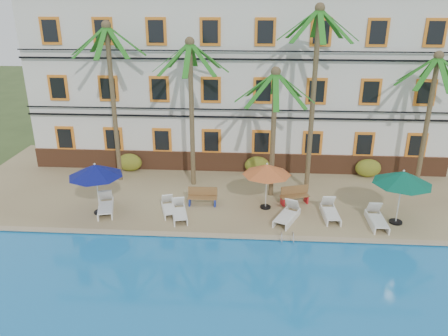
# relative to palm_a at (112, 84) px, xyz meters

# --- Properties ---
(ground) EXTENTS (100.00, 100.00, 0.00)m
(ground) POSITION_rel_palm_a_xyz_m (6.72, -5.23, -5.86)
(ground) COLOR #384C23
(ground) RESTS_ON ground
(pool_deck) EXTENTS (30.00, 12.00, 0.25)m
(pool_deck) POSITION_rel_palm_a_xyz_m (6.72, -0.23, -5.73)
(pool_deck) COLOR tan
(pool_deck) RESTS_ON ground
(pool_coping) EXTENTS (30.00, 0.35, 0.06)m
(pool_coping) POSITION_rel_palm_a_xyz_m (6.72, -6.13, -5.58)
(pool_coping) COLOR tan
(pool_coping) RESTS_ON pool_deck
(hotel_building) EXTENTS (25.40, 6.44, 10.22)m
(hotel_building) POSITION_rel_palm_a_xyz_m (6.72, 4.76, -0.48)
(hotel_building) COLOR silver
(hotel_building) RESTS_ON pool_deck
(palm_a) EXTENTS (3.99, 3.99, 8.87)m
(palm_a) POSITION_rel_palm_a_xyz_m (0.00, 0.00, 0.00)
(palm_a) COLOR brown
(palm_a) RESTS_ON pool_deck
(palm_b) EXTENTS (3.99, 3.99, 8.11)m
(palm_b) POSITION_rel_palm_a_xyz_m (4.36, -0.38, -0.44)
(palm_b) COLOR brown
(palm_b) RESTS_ON pool_deck
(palm_c) EXTENTS (3.99, 3.99, 6.84)m
(palm_c) POSITION_rel_palm_a_xyz_m (8.72, -1.56, -1.18)
(palm_c) COLOR brown
(palm_c) RESTS_ON pool_deck
(palm_d) EXTENTS (3.99, 3.99, 9.74)m
(palm_d) POSITION_rel_palm_a_xyz_m (10.72, -0.66, 0.49)
(palm_d) COLOR brown
(palm_d) RESTS_ON pool_deck
(palm_e) EXTENTS (3.99, 3.99, 7.48)m
(palm_e) POSITION_rel_palm_a_xyz_m (16.89, -0.03, -0.80)
(palm_e) COLOR brown
(palm_e) RESTS_ON pool_deck
(shrub_left) EXTENTS (1.50, 0.90, 1.10)m
(shrub_left) POSITION_rel_palm_a_xyz_m (0.21, 1.37, -5.06)
(shrub_left) COLOR #2A5919
(shrub_left) RESTS_ON pool_deck
(shrub_mid) EXTENTS (1.50, 0.90, 1.10)m
(shrub_mid) POSITION_rel_palm_a_xyz_m (7.99, 1.37, -5.06)
(shrub_mid) COLOR #2A5919
(shrub_mid) RESTS_ON pool_deck
(shrub_right) EXTENTS (1.50, 0.90, 1.10)m
(shrub_right) POSITION_rel_palm_a_xyz_m (14.53, 1.37, -5.06)
(shrub_right) COLOR #2A5919
(shrub_right) RESTS_ON pool_deck
(umbrella_blue) EXTENTS (2.64, 2.64, 2.63)m
(umbrella_blue) POSITION_rel_palm_a_xyz_m (0.21, -4.25, -3.36)
(umbrella_blue) COLOR black
(umbrella_blue) RESTS_ON pool_deck
(umbrella_red) EXTENTS (2.43, 2.43, 2.43)m
(umbrella_red) POSITION_rel_palm_a_xyz_m (8.40, -3.14, -3.53)
(umbrella_red) COLOR black
(umbrella_red) RESTS_ON pool_deck
(umbrella_green) EXTENTS (2.70, 2.70, 2.70)m
(umbrella_green) POSITION_rel_palm_a_xyz_m (14.53, -4.32, -3.30)
(umbrella_green) COLOR black
(umbrella_green) RESTS_ON pool_deck
(lounger_a) EXTENTS (1.22, 2.11, 0.94)m
(lounger_a) POSITION_rel_palm_a_xyz_m (0.45, -4.05, -5.30)
(lounger_a) COLOR white
(lounger_a) RESTS_ON pool_deck
(lounger_b) EXTENTS (1.08, 1.78, 0.79)m
(lounger_b) POSITION_rel_palm_a_xyz_m (3.59, -3.94, -5.35)
(lounger_b) COLOR white
(lounger_b) RESTS_ON pool_deck
(lounger_c) EXTENTS (1.08, 1.95, 0.87)m
(lounger_c) POSITION_rel_palm_a_xyz_m (4.20, -4.42, -5.33)
(lounger_c) COLOR white
(lounger_c) RESTS_ON pool_deck
(lounger_d) EXTENTS (1.46, 2.08, 0.93)m
(lounger_d) POSITION_rel_palm_a_xyz_m (9.41, -4.42, -5.31)
(lounger_d) COLOR white
(lounger_d) RESTS_ON pool_deck
(lounger_e) EXTENTS (0.77, 1.96, 0.91)m
(lounger_e) POSITION_rel_palm_a_xyz_m (11.50, -3.94, -5.31)
(lounger_e) COLOR white
(lounger_e) RESTS_ON pool_deck
(lounger_f) EXTENTS (0.69, 1.95, 0.92)m
(lounger_f) POSITION_rel_palm_a_xyz_m (13.56, -4.53, -5.31)
(lounger_f) COLOR white
(lounger_f) RESTS_ON pool_deck
(bench_left) EXTENTS (1.51, 0.49, 0.93)m
(bench_left) POSITION_rel_palm_a_xyz_m (5.18, -2.98, -5.14)
(bench_left) COLOR olive
(bench_left) RESTS_ON pool_deck
(bench_right) EXTENTS (1.57, 0.91, 0.93)m
(bench_right) POSITION_rel_palm_a_xyz_m (9.88, -2.50, -5.14)
(bench_right) COLOR olive
(bench_right) RESTS_ON pool_deck
(pool_ladder) EXTENTS (0.54, 0.74, 0.74)m
(pool_ladder) POSITION_rel_palm_a_xyz_m (9.28, -6.23, -5.61)
(pool_ladder) COLOR silver
(pool_ladder) RESTS_ON ground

